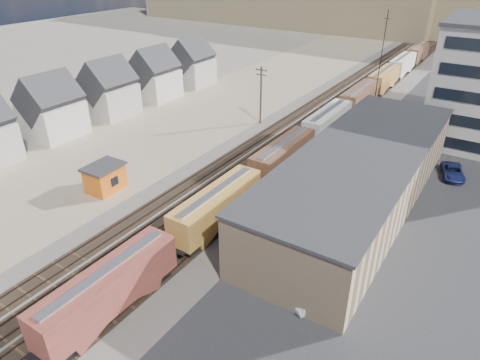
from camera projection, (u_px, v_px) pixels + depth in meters
The scene contains 13 objects.
ground at pixel (112, 275), 40.49m from camera, with size 300.00×300.00×0.00m, color #6B6356.
ballast_bed at pixel (323, 119), 77.33m from camera, with size 18.00×200.00×0.06m, color #4C4742.
dirt_yard at pixel (202, 114), 79.52m from camera, with size 24.00×180.00×0.03m, color #7F6A57.
asphalt_lot at pixel (434, 185), 55.77m from camera, with size 26.00×120.00×0.04m, color #232326.
rail_tracks at pixel (320, 118), 77.55m from camera, with size 11.40×200.00×0.24m.
freight_train at pixel (345, 108), 74.12m from camera, with size 3.00×119.74×4.46m.
warehouse at pixel (360, 177), 50.02m from camera, with size 12.40×40.40×7.25m.
utility_pole_north at pixel (261, 94), 72.98m from camera, with size 2.20×0.32×10.00m.
radio_mast at pixel (381, 62), 77.49m from camera, with size 1.20×0.16×18.00m.
townhouse_row at pixel (82, 100), 73.09m from camera, with size 8.15×68.16×10.47m.
maintenance_shed at pixel (105, 178), 53.87m from camera, with size 3.87×4.91×3.50m.
parked_car_white at pixel (316, 298), 36.79m from camera, with size 1.59×4.57×1.51m, color silver.
parked_car_blue at pixel (453, 172), 57.38m from camera, with size 2.60×5.65×1.57m, color navy.
Camera 1 is at (27.19, -19.63, 27.27)m, focal length 32.00 mm.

